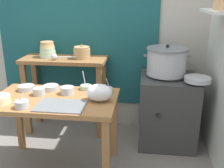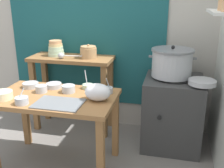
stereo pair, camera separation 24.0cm
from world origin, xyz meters
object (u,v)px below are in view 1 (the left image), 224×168
(prep_bowl_0, at_px, (0,99))
(prep_bowl_5, at_px, (107,90))
(prep_bowl_1, at_px, (26,88))
(prep_bowl_3, at_px, (51,87))
(prep_bowl_6, at_px, (67,90))
(prep_bowl_7, at_px, (86,87))
(ladle, at_px, (55,57))
(prep_bowl_2, at_px, (39,91))
(stove_block, at_px, (167,110))
(steamer_pot, at_px, (167,61))
(wide_pan, at_px, (198,79))
(plastic_bag, at_px, (99,93))
(back_shelf_table, at_px, (65,77))
(prep_bowl_4, at_px, (22,104))
(clay_pot, at_px, (82,53))
(bowl_stack_enamel, at_px, (48,50))
(prep_table, at_px, (55,109))
(serving_tray, at_px, (61,106))

(prep_bowl_0, height_order, prep_bowl_5, prep_bowl_5)
(prep_bowl_1, distance_m, prep_bowl_3, 0.23)
(prep_bowl_6, height_order, prep_bowl_7, prep_bowl_7)
(ladle, bearing_deg, prep_bowl_1, -104.71)
(prep_bowl_2, bearing_deg, stove_block, 25.53)
(prep_bowl_6, bearing_deg, ladle, 117.72)
(steamer_pot, distance_m, wide_pan, 0.38)
(plastic_bag, bearing_deg, prep_bowl_1, 166.66)
(ladle, relative_size, prep_bowl_3, 1.83)
(back_shelf_table, relative_size, prep_bowl_4, 7.39)
(steamer_pot, distance_m, prep_bowl_3, 1.21)
(clay_pot, xyz_separation_m, bowl_stack_enamel, (-0.40, 0.02, 0.01))
(stove_block, xyz_separation_m, plastic_bag, (-0.64, -0.65, 0.41))
(back_shelf_table, height_order, prep_bowl_0, back_shelf_table)
(stove_block, height_order, prep_bowl_7, prep_bowl_7)
(back_shelf_table, xyz_separation_m, prep_bowl_2, (-0.03, -0.71, 0.08))
(prep_bowl_5, distance_m, prep_bowl_7, 0.23)
(prep_bowl_0, distance_m, prep_bowl_2, 0.34)
(stove_block, xyz_separation_m, wide_pan, (0.25, -0.19, 0.42))
(prep_bowl_3, bearing_deg, prep_bowl_6, -24.57)
(stove_block, height_order, bowl_stack_enamel, bowl_stack_enamel)
(wide_pan, height_order, prep_bowl_6, wide_pan)
(prep_bowl_3, bearing_deg, stove_block, 20.77)
(prep_table, bearing_deg, prep_bowl_3, 116.53)
(bowl_stack_enamel, height_order, ladle, bowl_stack_enamel)
(steamer_pot, height_order, prep_bowl_5, steamer_pot)
(clay_pot, distance_m, prep_bowl_1, 0.76)
(serving_tray, relative_size, prep_bowl_7, 2.21)
(back_shelf_table, relative_size, ladle, 3.50)
(bowl_stack_enamel, bearing_deg, serving_tray, -65.31)
(stove_block, distance_m, bowl_stack_enamel, 1.50)
(prep_bowl_3, height_order, prep_bowl_6, prep_bowl_6)
(prep_table, height_order, steamer_pot, steamer_pot)
(prep_table, height_order, prep_bowl_0, prep_bowl_0)
(steamer_pot, bearing_deg, wide_pan, -35.20)
(stove_block, height_order, prep_bowl_6, prep_bowl_6)
(clay_pot, xyz_separation_m, plastic_bag, (0.33, -0.78, -0.17))
(ladle, bearing_deg, serving_tray, -69.46)
(back_shelf_table, height_order, prep_bowl_2, back_shelf_table)
(clay_pot, distance_m, prep_bowl_5, 0.72)
(clay_pot, height_order, prep_bowl_4, clay_pot)
(prep_table, height_order, prep_bowl_2, prep_bowl_2)
(prep_table, relative_size, bowl_stack_enamel, 5.78)
(stove_block, distance_m, serving_tray, 1.28)
(prep_table, xyz_separation_m, wide_pan, (1.30, 0.45, 0.19))
(prep_bowl_6, bearing_deg, stove_block, 28.45)
(ladle, height_order, wide_pan, ladle)
(steamer_pot, xyz_separation_m, prep_bowl_2, (-1.17, -0.60, -0.17))
(prep_bowl_0, height_order, prep_bowl_3, prep_bowl_0)
(prep_bowl_0, distance_m, prep_bowl_6, 0.57)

